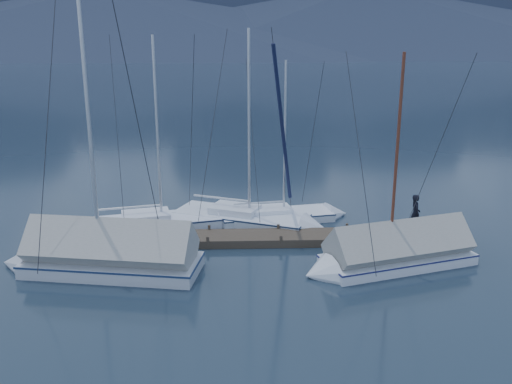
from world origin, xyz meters
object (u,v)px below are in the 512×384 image
at_px(sailboat_open_left, 173,222).
at_px(person, 415,214).
at_px(sailboat_covered_near, 386,256).
at_px(sailboat_open_mid, 260,221).
at_px(sailboat_open_right, 292,216).
at_px(sailboat_covered_far, 97,258).

bearing_deg(sailboat_open_left, person, -11.66).
bearing_deg(sailboat_covered_near, sailboat_open_mid, 132.75).
distance_m(sailboat_open_mid, sailboat_covered_near, 6.70).
height_order(sailboat_open_right, person, sailboat_open_right).
height_order(sailboat_covered_far, person, sailboat_covered_far).
height_order(sailboat_open_mid, sailboat_covered_near, sailboat_open_mid).
bearing_deg(sailboat_open_mid, sailboat_covered_far, -141.85).
xyz_separation_m(sailboat_covered_near, sailboat_covered_far, (-10.78, 0.02, 0.08)).
bearing_deg(sailboat_covered_near, sailboat_covered_far, 179.88).
height_order(sailboat_open_right, sailboat_covered_near, sailboat_covered_near).
relative_size(sailboat_open_right, sailboat_covered_near, 0.93).
height_order(sailboat_open_left, sailboat_covered_far, sailboat_covered_far).
xyz_separation_m(sailboat_open_mid, sailboat_covered_near, (4.55, -4.92, 0.27)).
xyz_separation_m(sailboat_open_left, sailboat_covered_near, (8.54, -4.93, 0.27)).
relative_size(sailboat_open_right, person, 4.88).
distance_m(sailboat_open_left, sailboat_open_mid, 3.99).
bearing_deg(sailboat_open_left, sailboat_covered_near, -30.00).
relative_size(sailboat_covered_near, sailboat_covered_far, 0.83).
relative_size(sailboat_open_mid, person, 5.76).
bearing_deg(person, sailboat_covered_near, 145.43).
bearing_deg(sailboat_covered_far, sailboat_open_mid, 38.15).
height_order(sailboat_open_left, sailboat_open_mid, sailboat_open_mid).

